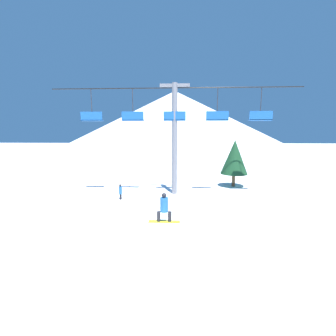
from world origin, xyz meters
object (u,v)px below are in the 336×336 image
(snowboarder, at_px, (164,208))
(pine_tree_near, at_px, (234,157))
(snow_ramp, at_px, (161,259))
(distant_skier, at_px, (120,191))

(snowboarder, xyz_separation_m, pine_tree_near, (5.94, 12.78, 0.81))
(snow_ramp, height_order, pine_tree_near, pine_tree_near)
(distant_skier, bearing_deg, snowboarder, -63.28)
(snowboarder, xyz_separation_m, distant_skier, (-3.96, 7.86, -1.41))
(snowboarder, bearing_deg, pine_tree_near, 65.08)
(snow_ramp, distance_m, distant_skier, 10.24)
(snow_ramp, xyz_separation_m, pine_tree_near, (5.94, 14.37, 2.16))
(snow_ramp, distance_m, pine_tree_near, 15.70)
(pine_tree_near, xyz_separation_m, distant_skier, (-9.89, -4.92, -2.22))
(snowboarder, height_order, pine_tree_near, pine_tree_near)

